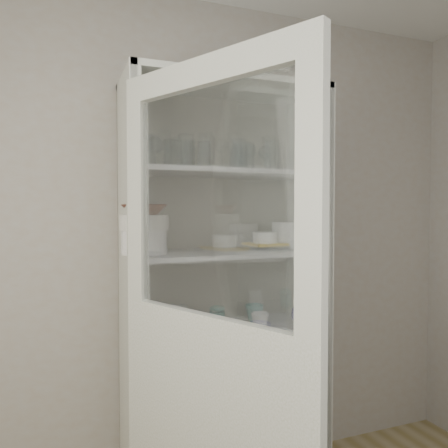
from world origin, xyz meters
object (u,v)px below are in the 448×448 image
object	(u,v)px
goblet_3	(265,159)
yellow_trivet	(265,244)
cupboard_door	(210,379)
goblet_0	(155,152)
glass_platter	(265,247)
mug_white	(260,321)
grey_bowl_stack	(286,235)
mug_teal	(254,313)
teal_jar	(217,318)
tin_box	(263,393)
plate_stack_front	(144,242)
cream_dish	(215,402)
goblet_2	(249,157)
pantry_cabinet	(220,310)
white_canister	(177,319)
white_ramekin	(265,237)
plate_stack_back	(143,245)
cream_bowl	(144,222)
mug_blue	(302,317)
goblet_1	(179,154)
measuring_cups	(222,330)
terracotta_bowl	(144,210)

from	to	relation	value
goblet_3	yellow_trivet	distance (m)	0.46
cupboard_door	goblet_0	distance (m)	1.15
glass_platter	mug_white	distance (m)	0.38
grey_bowl_stack	mug_teal	bearing A→B (deg)	163.03
yellow_trivet	teal_jar	world-z (taller)	yellow_trivet
yellow_trivet	tin_box	world-z (taller)	yellow_trivet
tin_box	glass_platter	bearing A→B (deg)	33.44
plate_stack_front	cream_dish	xyz separation A→B (m)	(0.35, 0.01, -0.82)
goblet_2	mug_teal	size ratio (longest dim) A/B	1.77
pantry_cabinet	white_canister	world-z (taller)	pantry_cabinet
white_ramekin	grey_bowl_stack	xyz separation A→B (m)	(0.13, 0.01, 0.01)
plate_stack_back	mug_teal	xyz separation A→B (m)	(0.59, -0.06, -0.38)
cream_bowl	cupboard_door	bearing A→B (deg)	-79.16
mug_blue	mug_white	xyz separation A→B (m)	(-0.25, -0.01, -0.00)
white_ramekin	plate_stack_front	bearing A→B (deg)	-177.13
yellow_trivet	white_canister	world-z (taller)	yellow_trivet
goblet_1	white_ramekin	bearing A→B (deg)	-12.12
glass_platter	white_ramekin	size ratio (longest dim) A/B	2.44
cream_bowl	yellow_trivet	xyz separation A→B (m)	(0.65, 0.03, -0.12)
goblet_1	white_canister	world-z (taller)	goblet_1
goblet_3	mug_white	size ratio (longest dim) A/B	1.79
goblet_2	cream_bowl	distance (m)	0.68
goblet_2	plate_stack_back	distance (m)	0.73
goblet_0	teal_jar	world-z (taller)	goblet_0
teal_jar	white_ramekin	bearing A→B (deg)	-5.88
goblet_0	measuring_cups	bearing A→B (deg)	-33.70
goblet_0	grey_bowl_stack	world-z (taller)	goblet_0
terracotta_bowl	grey_bowl_stack	xyz separation A→B (m)	(0.77, 0.04, -0.14)
grey_bowl_stack	measuring_cups	distance (m)	0.62
cream_bowl	mug_white	bearing A→B (deg)	-6.04
mug_teal	plate_stack_back	bearing A→B (deg)	156.25
goblet_1	cream_bowl	xyz separation A→B (m)	(-0.20, -0.13, -0.34)
grey_bowl_stack	cream_dish	distance (m)	0.94
yellow_trivet	cream_dish	xyz separation A→B (m)	(-0.29, -0.02, -0.79)
yellow_trivet	glass_platter	bearing A→B (deg)	0.00
tin_box	terracotta_bowl	bearing A→B (deg)	-178.14
grey_bowl_stack	teal_jar	bearing A→B (deg)	177.81
tin_box	cupboard_door	bearing A→B (deg)	-129.58
goblet_3	plate_stack_back	bearing A→B (deg)	174.27
pantry_cabinet	cream_dish	bearing A→B (deg)	-126.32
plate_stack_back	mug_teal	distance (m)	0.71
pantry_cabinet	mug_white	bearing A→B (deg)	-42.28
cupboard_door	glass_platter	world-z (taller)	cupboard_door
white_ramekin	mug_blue	xyz separation A→B (m)	(0.17, -0.09, -0.42)
measuring_cups	white_canister	bearing A→B (deg)	148.15
goblet_2	cream_bowl	bearing A→B (deg)	-170.24
terracotta_bowl	mug_blue	bearing A→B (deg)	-3.77
mug_white	tin_box	xyz separation A→B (m)	(0.05, 0.08, -0.41)
mug_white	teal_jar	bearing A→B (deg)	168.95
goblet_2	teal_jar	world-z (taller)	goblet_2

